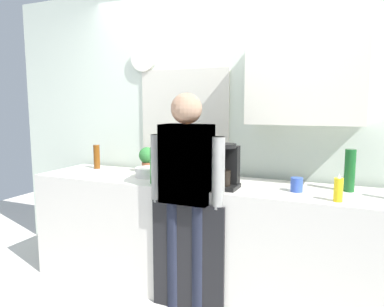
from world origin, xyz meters
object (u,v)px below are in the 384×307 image
cup_blue_mug (297,185)px  mixing_bowl (148,172)px  coffee_maker (226,168)px  bottle_clear_soda (156,165)px  person_guest (187,184)px  dish_soap (338,189)px  potted_plant (147,158)px  person_at_sink (187,184)px  storage_canister (186,167)px  bottle_amber_beer (97,157)px  bottle_green_wine (350,170)px

cup_blue_mug → mixing_bowl: size_ratio=0.45×
coffee_maker → bottle_clear_soda: coffee_maker is taller
cup_blue_mug → person_guest: bearing=-160.7°
dish_soap → person_guest: person_guest is taller
potted_plant → person_at_sink: size_ratio=0.14×
bottle_clear_soda → dish_soap: (1.32, -0.02, -0.06)m
dish_soap → storage_canister: dish_soap is taller
coffee_maker → mixing_bowl: bearing=169.8°
bottle_amber_beer → potted_plant: 0.54m
coffee_maker → storage_canister: (-0.44, 0.26, -0.06)m
bottle_clear_soda → dish_soap: 1.32m
cup_blue_mug → storage_canister: size_ratio=0.59×
bottle_amber_beer → person_at_sink: 1.25m
dish_soap → person_guest: (-1.01, -0.09, -0.04)m
mixing_bowl → person_guest: (0.50, -0.30, -0.00)m
bottle_green_wine → person_at_sink: bearing=-158.9°
bottle_green_wine → dish_soap: bearing=-101.4°
bottle_amber_beer → bottle_green_wine: size_ratio=0.77×
bottle_amber_beer → person_at_sink: size_ratio=0.14×
bottle_clear_soda → bottle_green_wine: (1.38, 0.30, 0.01)m
mixing_bowl → storage_canister: bearing=24.6°
bottle_clear_soda → dish_soap: bearing=-0.8°
cup_blue_mug → person_guest: 0.78m
dish_soap → person_at_sink: person_at_sink is taller
potted_plant → storage_canister: potted_plant is taller
cup_blue_mug → mixing_bowl: (-1.23, 0.05, -0.01)m
bottle_clear_soda → mixing_bowl: 0.28m
mixing_bowl → coffee_maker: bearing=-10.2°
dish_soap → bottle_clear_soda: bearing=179.2°
bottle_green_wine → cup_blue_mug: bearing=-155.1°
mixing_bowl → person_at_sink: bearing=-31.4°
coffee_maker → bottle_green_wine: 0.87m
cup_blue_mug → person_at_sink: size_ratio=0.06×
potted_plant → storage_canister: 0.42m
bottle_amber_beer → person_guest: 1.25m
person_at_sink → bottle_green_wine: bearing=29.4°
potted_plant → person_at_sink: 0.79m
coffee_maker → potted_plant: coffee_maker is taller
coffee_maker → storage_canister: bearing=149.0°
bottle_green_wine → dish_soap: bottle_green_wine is taller
coffee_maker → storage_canister: coffee_maker is taller
cup_blue_mug → person_at_sink: person_at_sink is taller
potted_plant → bottle_amber_beer: bearing=-176.4°
storage_canister → bottle_amber_beer: bearing=178.7°
person_at_sink → person_guest: 0.00m
potted_plant → storage_canister: size_ratio=1.35×
bottle_clear_soda → person_guest: size_ratio=0.17×
bottle_green_wine → dish_soap: (-0.06, -0.32, -0.07)m
bottle_clear_soda → cup_blue_mug: (1.05, 0.15, -0.09)m
potted_plant → bottle_green_wine: bearing=-2.7°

